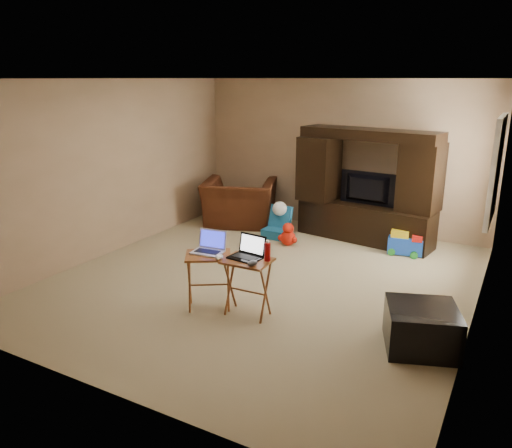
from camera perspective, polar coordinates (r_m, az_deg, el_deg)
The scene contains 22 objects.
floor at distance 6.49m, azimuth 0.85°, elevation -6.35°, with size 5.50×5.50×0.00m, color tan.
ceiling at distance 5.99m, azimuth 0.96°, elevation 16.29°, with size 5.50×5.50×0.00m, color silver.
wall_back at distance 8.61m, azimuth 9.58°, elevation 7.75°, with size 5.00×5.00×0.00m, color tan.
wall_front at distance 3.99m, azimuth -17.96°, elevation -2.85°, with size 5.00×5.00×0.00m, color tan.
wall_left at distance 7.60m, azimuth -16.11°, elevation 6.20°, with size 5.50×5.50×0.00m, color tan.
wall_right at distance 5.45m, azimuth 24.82°, elevation 1.49°, with size 5.50×5.50×0.00m, color tan.
window_pane at distance 6.94m, azimuth 25.88°, elevation 5.55°, with size 1.20×1.20×0.00m, color white.
window_frame at distance 6.94m, azimuth 25.72°, elevation 5.57°, with size 0.06×1.14×1.34m, color white.
entertainment_center at distance 7.98m, azimuth 12.53°, elevation 4.23°, with size 2.16×0.54×1.77m, color black.
television at distance 7.94m, azimuth 12.42°, elevation 3.91°, with size 0.90×0.12×0.52m, color black.
recliner at distance 8.78m, azimuth -1.91°, elevation 2.44°, with size 1.22×1.06×0.79m, color #451C0E.
child_rocker at distance 8.11m, azimuth 2.33°, elevation 0.22°, with size 0.38×0.44×0.51m, color #185C88, non-canonical shape.
plush_toy at distance 7.74m, azimuth 3.68°, elevation -1.15°, with size 0.33×0.27×0.37m, color red, non-canonical shape.
push_toy at distance 7.65m, azimuth 16.73°, elevation -2.00°, with size 0.50×0.36×0.38m, color blue, non-canonical shape.
ottoman at distance 5.12m, azimuth 18.38°, elevation -11.20°, with size 0.65×0.65×0.42m, color black.
tray_table_left at distance 5.64m, azimuth -5.41°, elevation -6.53°, with size 0.49×0.39×0.64m, color brown.
tray_table_right at distance 5.45m, azimuth -0.98°, elevation -7.27°, with size 0.50×0.40×0.64m, color brown.
laptop_left at distance 5.53m, azimuth -5.61°, elevation -2.15°, with size 0.33×0.28×0.24m, color silver.
laptop_right at distance 5.32m, azimuth -1.27°, elevation -2.75°, with size 0.34×0.28×0.24m, color black.
mouse_left at distance 5.36m, azimuth -4.24°, elevation -3.76°, with size 0.08×0.13×0.05m, color white.
mouse_right at distance 5.16m, azimuth -0.40°, elevation -4.48°, with size 0.08×0.13×0.05m, color #3F3F44.
water_bottle at distance 5.27m, azimuth 1.32°, elevation -3.19°, with size 0.06×0.06×0.20m, color #BC0B10.
Camera 1 is at (2.80, -5.30, 2.51)m, focal length 35.00 mm.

